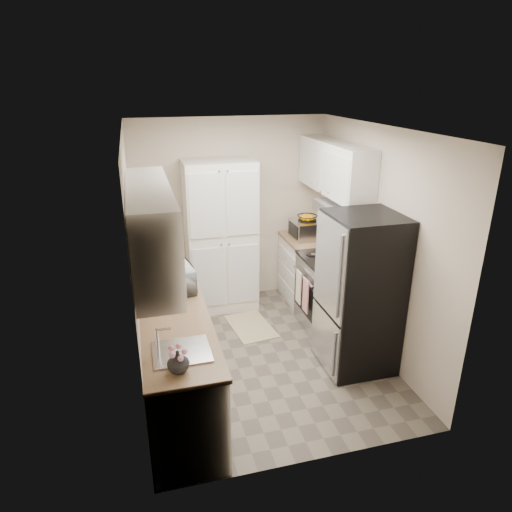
{
  "coord_description": "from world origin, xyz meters",
  "views": [
    {
      "loc": [
        -1.22,
        -4.28,
        2.94
      ],
      "look_at": [
        -0.03,
        0.15,
        1.15
      ],
      "focal_mm": 32.0,
      "sensor_mm": 36.0,
      "label": 1
    }
  ],
  "objects_px": {
    "electric_range": "(330,292)",
    "microwave": "(176,278)",
    "toaster_oven": "(305,229)",
    "pantry_cabinet": "(221,237)",
    "wine_bottle": "(151,262)",
    "refrigerator": "(360,293)"
  },
  "relations": [
    {
      "from": "pantry_cabinet",
      "to": "wine_bottle",
      "type": "height_order",
      "value": "pantry_cabinet"
    },
    {
      "from": "wine_bottle",
      "to": "toaster_oven",
      "type": "relative_size",
      "value": 0.66
    },
    {
      "from": "refrigerator",
      "to": "electric_range",
      "type": "bearing_deg",
      "value": 87.52
    },
    {
      "from": "wine_bottle",
      "to": "pantry_cabinet",
      "type": "bearing_deg",
      "value": 40.79
    },
    {
      "from": "electric_range",
      "to": "microwave",
      "type": "distance_m",
      "value": 2.01
    },
    {
      "from": "microwave",
      "to": "toaster_oven",
      "type": "relative_size",
      "value": 1.14
    },
    {
      "from": "microwave",
      "to": "wine_bottle",
      "type": "xyz_separation_m",
      "value": [
        -0.22,
        0.49,
        0.01
      ]
    },
    {
      "from": "electric_range",
      "to": "toaster_oven",
      "type": "xyz_separation_m",
      "value": [
        -0.04,
        0.82,
        0.56
      ]
    },
    {
      "from": "refrigerator",
      "to": "wine_bottle",
      "type": "height_order",
      "value": "refrigerator"
    },
    {
      "from": "electric_range",
      "to": "wine_bottle",
      "type": "xyz_separation_m",
      "value": [
        -2.11,
        0.12,
        0.58
      ]
    },
    {
      "from": "refrigerator",
      "to": "toaster_oven",
      "type": "height_order",
      "value": "refrigerator"
    },
    {
      "from": "wine_bottle",
      "to": "toaster_oven",
      "type": "height_order",
      "value": "wine_bottle"
    },
    {
      "from": "pantry_cabinet",
      "to": "refrigerator",
      "type": "relative_size",
      "value": 1.18
    },
    {
      "from": "electric_range",
      "to": "wine_bottle",
      "type": "bearing_deg",
      "value": 176.81
    },
    {
      "from": "pantry_cabinet",
      "to": "electric_range",
      "type": "relative_size",
      "value": 1.77
    },
    {
      "from": "pantry_cabinet",
      "to": "wine_bottle",
      "type": "bearing_deg",
      "value": -139.21
    },
    {
      "from": "microwave",
      "to": "toaster_oven",
      "type": "bearing_deg",
      "value": -67.28
    },
    {
      "from": "microwave",
      "to": "electric_range",
      "type": "bearing_deg",
      "value": -89.02
    },
    {
      "from": "electric_range",
      "to": "microwave",
      "type": "xyz_separation_m",
      "value": [
        -1.89,
        -0.37,
        0.57
      ]
    },
    {
      "from": "pantry_cabinet",
      "to": "refrigerator",
      "type": "xyz_separation_m",
      "value": [
        1.14,
        -1.73,
        -0.15
      ]
    },
    {
      "from": "microwave",
      "to": "toaster_oven",
      "type": "distance_m",
      "value": 2.19
    },
    {
      "from": "pantry_cabinet",
      "to": "electric_range",
      "type": "bearing_deg",
      "value": -38.22
    }
  ]
}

